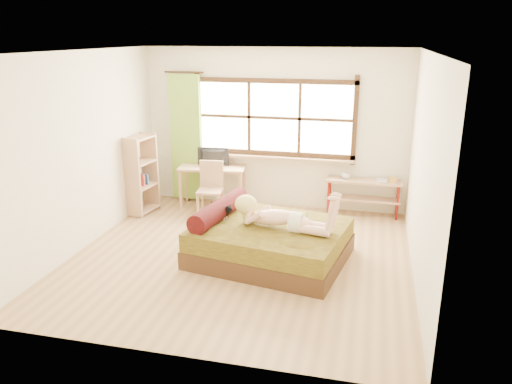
% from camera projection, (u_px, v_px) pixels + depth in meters
% --- Properties ---
extents(floor, '(4.50, 4.50, 0.00)m').
position_uv_depth(floor, '(241.00, 257.00, 6.79)').
color(floor, '#9E754C').
rests_on(floor, ground).
extents(ceiling, '(4.50, 4.50, 0.00)m').
position_uv_depth(ceiling, '(239.00, 51.00, 5.97)').
color(ceiling, white).
rests_on(ceiling, wall_back).
extents(wall_back, '(4.50, 0.00, 4.50)m').
position_uv_depth(wall_back, '(274.00, 129.00, 8.47)').
color(wall_back, silver).
rests_on(wall_back, floor).
extents(wall_front, '(4.50, 0.00, 4.50)m').
position_uv_depth(wall_front, '(172.00, 223.00, 4.30)').
color(wall_front, silver).
rests_on(wall_front, floor).
extents(wall_left, '(0.00, 4.50, 4.50)m').
position_uv_depth(wall_left, '(82.00, 152.00, 6.88)').
color(wall_left, silver).
rests_on(wall_left, floor).
extents(wall_right, '(0.00, 4.50, 4.50)m').
position_uv_depth(wall_right, '(423.00, 171.00, 5.89)').
color(wall_right, silver).
rests_on(wall_right, floor).
extents(window, '(2.80, 0.16, 1.46)m').
position_uv_depth(window, '(274.00, 120.00, 8.39)').
color(window, '#FFEDBF').
rests_on(window, wall_back).
extents(curtain, '(0.55, 0.10, 2.20)m').
position_uv_depth(curtain, '(186.00, 138.00, 8.76)').
color(curtain, '#619328').
rests_on(curtain, wall_back).
extents(bed, '(2.17, 1.86, 0.73)m').
position_uv_depth(bed, '(267.00, 241.00, 6.67)').
color(bed, black).
rests_on(bed, floor).
extents(woman, '(1.40, 0.62, 0.58)m').
position_uv_depth(woman, '(281.00, 207.00, 6.41)').
color(woman, '#EAB197').
rests_on(woman, bed).
extents(kitten, '(0.31, 0.16, 0.23)m').
position_uv_depth(kitten, '(220.00, 211.00, 6.80)').
color(kitten, black).
rests_on(kitten, bed).
extents(desk, '(1.19, 0.65, 0.71)m').
position_uv_depth(desk, '(212.00, 172.00, 8.64)').
color(desk, '#A37F58').
rests_on(desk, floor).
extents(monitor, '(0.55, 0.13, 0.31)m').
position_uv_depth(monitor, '(213.00, 157.00, 8.61)').
color(monitor, black).
rests_on(monitor, desk).
extents(chair, '(0.44, 0.44, 0.89)m').
position_uv_depth(chair, '(211.00, 185.00, 8.31)').
color(chair, '#A37F58').
rests_on(chair, floor).
extents(pipe_shelf, '(1.22, 0.32, 0.69)m').
position_uv_depth(pipe_shelf, '(364.00, 189.00, 8.23)').
color(pipe_shelf, '#A37F58').
rests_on(pipe_shelf, floor).
extents(cup, '(0.14, 0.14, 0.11)m').
position_uv_depth(cup, '(346.00, 176.00, 8.24)').
color(cup, gray).
rests_on(cup, pipe_shelf).
extents(book, '(0.17, 0.23, 0.02)m').
position_uv_depth(book, '(376.00, 180.00, 8.14)').
color(book, gray).
rests_on(book, pipe_shelf).
extents(bookshelf, '(0.40, 0.61, 1.32)m').
position_uv_depth(bookshelf, '(141.00, 174.00, 8.31)').
color(bookshelf, '#A37F58').
rests_on(bookshelf, floor).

